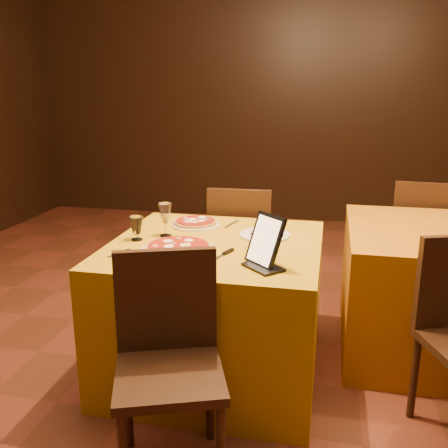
% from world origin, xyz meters
% --- Properties ---
extents(floor, '(6.00, 7.00, 0.01)m').
position_xyz_m(floor, '(0.00, 0.00, -0.01)').
color(floor, '#5E2D19').
rests_on(floor, ground).
extents(wall_back, '(6.00, 0.01, 2.80)m').
position_xyz_m(wall_back, '(0.00, 3.50, 1.40)').
color(wall_back, black).
rests_on(wall_back, floor).
extents(main_table, '(1.10, 1.10, 0.75)m').
position_xyz_m(main_table, '(-0.03, 0.05, 0.38)').
color(main_table, '#BC8C0C').
rests_on(main_table, floor).
extents(side_table, '(1.10, 1.10, 0.75)m').
position_xyz_m(side_table, '(1.22, 0.56, 0.38)').
color(side_table, '#AC650B').
rests_on(side_table, floor).
extents(chair_main_near, '(0.54, 0.54, 0.91)m').
position_xyz_m(chair_main_near, '(-0.03, -0.76, 0.46)').
color(chair_main_near, black).
rests_on(chair_main_near, floor).
extents(chair_main_far, '(0.49, 0.49, 0.91)m').
position_xyz_m(chair_main_far, '(-0.03, 0.88, 0.46)').
color(chair_main_far, black).
rests_on(chair_main_far, floor).
extents(chair_side_far, '(0.49, 0.49, 0.91)m').
position_xyz_m(chair_side_far, '(1.22, 1.38, 0.46)').
color(chair_side_far, black).
rests_on(chair_side_far, floor).
extents(pizza_near, '(0.38, 0.38, 0.03)m').
position_xyz_m(pizza_near, '(-0.18, -0.14, 0.77)').
color(pizza_near, white).
rests_on(pizza_near, main_table).
extents(pizza_far, '(0.29, 0.29, 0.03)m').
position_xyz_m(pizza_far, '(-0.23, 0.35, 0.77)').
color(pizza_far, white).
rests_on(pizza_far, main_table).
extents(cutlet_dish, '(0.28, 0.28, 0.03)m').
position_xyz_m(cutlet_dish, '(0.20, 0.22, 0.76)').
color(cutlet_dish, white).
rests_on(cutlet_dish, main_table).
extents(wine_glass, '(0.09, 0.09, 0.19)m').
position_xyz_m(wine_glass, '(-0.33, 0.10, 0.84)').
color(wine_glass, '#DBD17C').
rests_on(wine_glass, main_table).
extents(water_glass, '(0.08, 0.08, 0.13)m').
position_xyz_m(water_glass, '(-0.46, 0.00, 0.81)').
color(water_glass, white).
rests_on(water_glass, main_table).
extents(tablet, '(0.20, 0.20, 0.23)m').
position_xyz_m(tablet, '(0.27, -0.24, 0.87)').
color(tablet, black).
rests_on(tablet, main_table).
extents(knife, '(0.09, 0.21, 0.01)m').
position_xyz_m(knife, '(0.04, -0.19, 0.75)').
color(knife, silver).
rests_on(knife, main_table).
extents(fork_near, '(0.07, 0.15, 0.01)m').
position_xyz_m(fork_near, '(-0.46, -0.23, 0.75)').
color(fork_near, silver).
rests_on(fork_near, main_table).
extents(fork_far, '(0.06, 0.17, 0.01)m').
position_xyz_m(fork_far, '(-0.02, 0.41, 0.75)').
color(fork_far, silver).
rests_on(fork_far, main_table).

